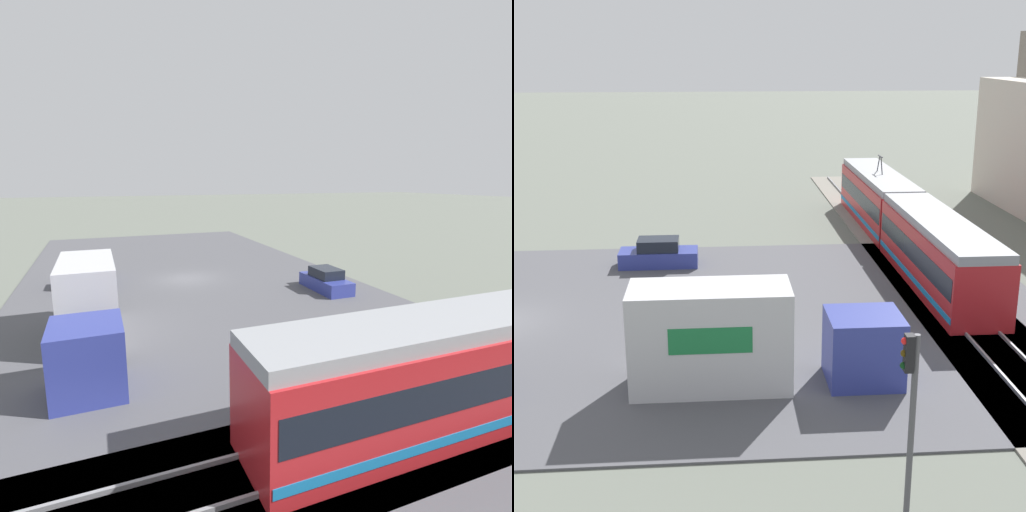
% 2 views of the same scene
% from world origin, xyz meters
% --- Properties ---
extents(ground_plane, '(320.00, 320.00, 0.00)m').
position_xyz_m(ground_plane, '(0.00, 0.00, 0.00)').
color(ground_plane, '#60665B').
extents(road_surface, '(23.04, 50.35, 0.08)m').
position_xyz_m(road_surface, '(0.00, 0.00, 0.04)').
color(road_surface, '#4C4C51').
rests_on(road_surface, ground).
extents(rail_bed, '(68.82, 4.40, 0.22)m').
position_xyz_m(rail_bed, '(0.00, 20.71, 0.05)').
color(rail_bed, gray).
rests_on(rail_bed, ground).
extents(box_truck, '(2.42, 9.55, 3.70)m').
position_xyz_m(box_truck, '(6.64, 10.73, 1.79)').
color(box_truck, navy).
rests_on(box_truck, ground).
extents(pickup_truck, '(1.92, 5.43, 1.82)m').
position_xyz_m(pickup_truck, '(7.09, -0.73, 0.77)').
color(pickup_truck, navy).
rests_on(pickup_truck, ground).
extents(sedan_car_0, '(1.78, 4.25, 1.51)m').
position_xyz_m(sedan_car_0, '(-8.01, 6.54, 0.70)').
color(sedan_car_0, navy).
rests_on(sedan_car_0, ground).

